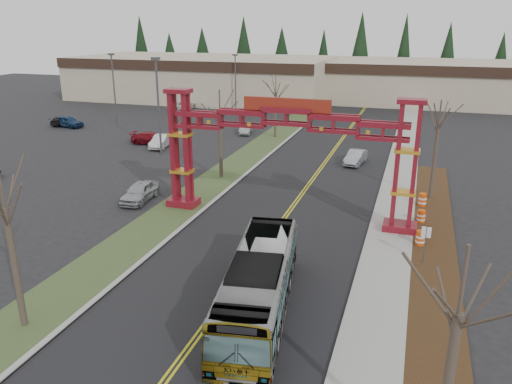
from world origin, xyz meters
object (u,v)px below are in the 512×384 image
at_px(parked_car_mid_b, 68,122).
at_px(bare_tree_right_near, 458,315).
at_px(bare_tree_right_far, 438,126).
at_px(barrel_mid, 421,217).
at_px(parked_car_mid_a, 151,138).
at_px(parked_car_far_a, 246,129).
at_px(retail_building_west, 203,78).
at_px(parked_car_near_a, 140,192).
at_px(parked_car_far_c, 63,120).
at_px(bare_tree_median_near, 5,209).
at_px(street_sign, 426,238).
at_px(light_pole_far, 235,79).
at_px(retail_building_east, 431,82).
at_px(bare_tree_median_mid, 220,115).
at_px(barrel_south, 420,239).
at_px(gateway_arch, 286,136).
at_px(parked_car_far_b, 185,106).
at_px(light_pole_near, 158,99).
at_px(transit_bus, 259,284).
at_px(barrel_north, 422,200).
at_px(silver_sedan, 356,157).
at_px(parked_car_near_b, 161,141).
at_px(light_pole_mid, 114,83).
at_px(bare_tree_median_far, 276,93).

relative_size(parked_car_mid_b, bare_tree_right_near, 0.56).
bearing_deg(bare_tree_right_far, barrel_mid, -96.45).
distance_m(parked_car_mid_b, bare_tree_right_near, 63.02).
relative_size(parked_car_mid_a, parked_car_far_a, 1.25).
relative_size(retail_building_west, parked_car_near_a, 10.47).
xyz_separation_m(parked_car_far_c, bare_tree_right_far, (48.06, -16.44, 5.22)).
bearing_deg(parked_car_mid_a, bare_tree_median_near, -165.07).
bearing_deg(street_sign, bare_tree_median_near, -145.03).
relative_size(parked_car_far_c, light_pole_far, 0.49).
relative_size(retail_building_east, bare_tree_median_mid, 4.80).
bearing_deg(barrel_south, retail_building_west, 125.08).
bearing_deg(gateway_arch, bare_tree_median_mid, 135.99).
xyz_separation_m(bare_tree_median_near, bare_tree_right_far, (18.00, 24.50, 0.05)).
xyz_separation_m(parked_car_far_b, light_pole_near, (10.02, -26.50, 5.08)).
distance_m(transit_bus, barrel_south, 12.75).
bearing_deg(street_sign, parked_car_far_c, 148.94).
bearing_deg(barrel_north, retail_building_east, 89.38).
height_order(parked_car_far_c, bare_tree_median_near, bare_tree_median_near).
height_order(parked_car_near_a, parked_car_mid_a, parked_car_near_a).
relative_size(barrel_mid, barrel_north, 0.92).
height_order(parked_car_mid_b, light_pole_far, light_pole_far).
bearing_deg(gateway_arch, silver_sedan, 79.67).
distance_m(retail_building_west, barrel_south, 68.51).
xyz_separation_m(bare_tree_right_near, barrel_south, (-0.67, 17.52, -5.29)).
bearing_deg(light_pole_far, transit_bus, -68.66).
bearing_deg(light_pole_far, barrel_north, -52.05).
bearing_deg(parked_car_near_b, parked_car_far_b, 102.61).
bearing_deg(bare_tree_median_mid, barrel_mid, -18.60).
height_order(light_pole_near, barrel_north, light_pole_near).
bearing_deg(light_pole_mid, bare_tree_median_far, -5.71).
height_order(silver_sedan, parked_car_mid_b, parked_car_mid_b).
relative_size(parked_car_far_c, street_sign, 1.85).
xyz_separation_m(parked_car_mid_a, bare_tree_median_far, (12.64, 7.92, 4.72)).
bearing_deg(parked_car_far_b, bare_tree_median_mid, 113.15).
xyz_separation_m(parked_car_near_b, parked_car_far_a, (6.63, 9.93, -0.09)).
bearing_deg(light_pole_far, bare_tree_right_far, -49.64).
relative_size(bare_tree_median_near, bare_tree_right_far, 1.00).
xyz_separation_m(parked_car_mid_b, bare_tree_right_near, (46.22, -42.54, 5.06)).
distance_m(transit_bus, bare_tree_right_far, 22.08).
relative_size(gateway_arch, retail_building_west, 0.40).
height_order(parked_car_near_a, barrel_north, parked_car_near_a).
relative_size(parked_car_near_b, barrel_mid, 4.30).
relative_size(gateway_arch, parked_car_far_a, 4.81).
xyz_separation_m(bare_tree_median_near, bare_tree_median_mid, (0.00, 24.53, -0.11)).
height_order(parked_car_mid_a, light_pole_near, light_pole_near).
bearing_deg(silver_sedan, bare_tree_right_far, -42.68).
distance_m(parked_car_far_a, parked_car_far_b, 20.66).
distance_m(transit_bus, bare_tree_median_far, 39.46).
relative_size(parked_car_mid_b, parked_car_far_a, 1.17).
relative_size(bare_tree_median_mid, barrel_mid, 7.83).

